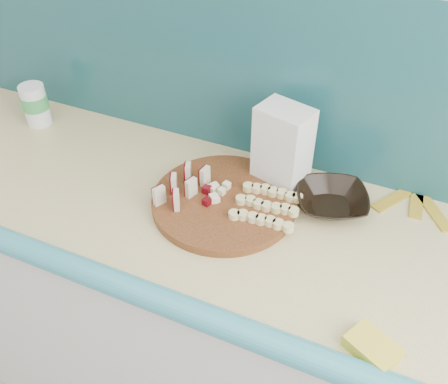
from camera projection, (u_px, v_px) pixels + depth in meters
kitchen_counter at (252, 332)px, 1.52m from camera, size 2.20×0.63×0.91m
backsplash at (305, 83)px, 1.27m from camera, size 2.20×0.02×0.50m
cutting_board at (224, 201)px, 1.28m from camera, size 0.40×0.40×0.02m
apple_wedges at (182, 186)px, 1.27m from camera, size 0.09×0.15×0.05m
apple_chunks at (216, 193)px, 1.27m from camera, size 0.06×0.06×0.02m
banana_slices at (267, 206)px, 1.24m from camera, size 0.17×0.15×0.02m
brown_bowl at (332, 201)px, 1.27m from camera, size 0.24×0.24×0.04m
flour_bag at (282, 147)px, 1.29m from camera, size 0.15×0.13×0.23m
canister at (35, 104)px, 1.54m from camera, size 0.08×0.08×0.13m
sponge at (372, 348)px, 0.95m from camera, size 0.12×0.10×0.03m
banana_peel at (415, 203)px, 1.29m from camera, size 0.21×0.17×0.01m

